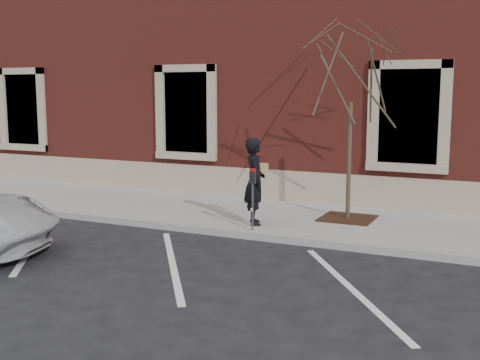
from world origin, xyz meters
The scene contains 9 objects.
ground centered at (0.00, 0.00, 0.00)m, with size 120.00×120.00×0.00m, color #28282B.
sidewalk_near centered at (0.00, 1.75, 0.07)m, with size 40.00×3.50×0.15m, color #9F9D95.
curb_near centered at (0.00, -0.05, 0.07)m, with size 40.00×0.12×0.15m, color #9E9E99.
parking_stripes centered at (0.00, -2.20, 0.00)m, with size 28.00×4.40×0.01m, color silver, non-canonical shape.
building_civic centered at (0.00, 7.74, 4.00)m, with size 40.00×8.62×8.00m.
man centered at (0.31, 0.67, 1.08)m, with size 0.68×0.45×1.86m, color black.
parking_meter centered at (0.51, 0.12, 1.04)m, with size 0.12×0.09×1.28m.
tree_grate centered at (2.00, 2.03, 0.16)m, with size 1.16×1.16×0.03m, color #381912.
sapling centered at (2.00, 2.03, 3.46)m, with size 2.83×2.83×4.72m.
Camera 1 is at (5.43, -10.95, 3.02)m, focal length 45.00 mm.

